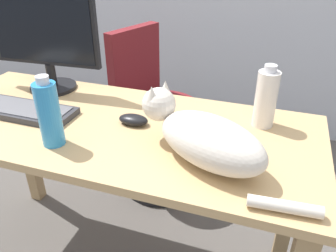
{
  "coord_description": "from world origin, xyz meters",
  "views": [
    {
      "loc": [
        0.54,
        -0.95,
        1.36
      ],
      "look_at": [
        0.23,
        -0.05,
        0.81
      ],
      "focal_mm": 36.05,
      "sensor_mm": 36.0,
      "label": 1
    }
  ],
  "objects_px": {
    "cat": "(205,137)",
    "monitor": "(45,38)",
    "computer_mouse": "(133,120)",
    "water_bottle": "(266,98)",
    "spray_bottle": "(49,114)",
    "keyboard": "(20,110)",
    "office_chair": "(154,123)"
  },
  "relations": [
    {
      "from": "office_chair",
      "to": "water_bottle",
      "type": "xyz_separation_m",
      "value": [
        0.61,
        -0.47,
        0.46
      ]
    },
    {
      "from": "monitor",
      "to": "computer_mouse",
      "type": "distance_m",
      "value": 0.55
    },
    {
      "from": "office_chair",
      "to": "monitor",
      "type": "relative_size",
      "value": 1.93
    },
    {
      "from": "cat",
      "to": "computer_mouse",
      "type": "height_order",
      "value": "cat"
    },
    {
      "from": "cat",
      "to": "water_bottle",
      "type": "xyz_separation_m",
      "value": [
        0.15,
        0.28,
        0.02
      ]
    },
    {
      "from": "monitor",
      "to": "cat",
      "type": "distance_m",
      "value": 0.84
    },
    {
      "from": "cat",
      "to": "water_bottle",
      "type": "height_order",
      "value": "water_bottle"
    },
    {
      "from": "computer_mouse",
      "to": "keyboard",
      "type": "bearing_deg",
      "value": -172.43
    },
    {
      "from": "spray_bottle",
      "to": "cat",
      "type": "bearing_deg",
      "value": 7.64
    },
    {
      "from": "office_chair",
      "to": "cat",
      "type": "relative_size",
      "value": 1.66
    },
    {
      "from": "cat",
      "to": "monitor",
      "type": "bearing_deg",
      "value": 157.33
    },
    {
      "from": "office_chair",
      "to": "cat",
      "type": "height_order",
      "value": "cat"
    },
    {
      "from": "keyboard",
      "to": "computer_mouse",
      "type": "xyz_separation_m",
      "value": [
        0.45,
        0.06,
        0.0
      ]
    },
    {
      "from": "cat",
      "to": "water_bottle",
      "type": "relative_size",
      "value": 2.47
    },
    {
      "from": "office_chair",
      "to": "computer_mouse",
      "type": "xyz_separation_m",
      "value": [
        0.16,
        -0.62,
        0.37
      ]
    },
    {
      "from": "keyboard",
      "to": "water_bottle",
      "type": "bearing_deg",
      "value": 12.97
    },
    {
      "from": "office_chair",
      "to": "computer_mouse",
      "type": "distance_m",
      "value": 0.74
    },
    {
      "from": "cat",
      "to": "water_bottle",
      "type": "bearing_deg",
      "value": 62.18
    },
    {
      "from": "spray_bottle",
      "to": "office_chair",
      "type": "bearing_deg",
      "value": 87.92
    },
    {
      "from": "keyboard",
      "to": "computer_mouse",
      "type": "height_order",
      "value": "computer_mouse"
    },
    {
      "from": "monitor",
      "to": "spray_bottle",
      "type": "distance_m",
      "value": 0.49
    },
    {
      "from": "cat",
      "to": "computer_mouse",
      "type": "distance_m",
      "value": 0.33
    },
    {
      "from": "office_chair",
      "to": "computer_mouse",
      "type": "bearing_deg",
      "value": -75.12
    },
    {
      "from": "computer_mouse",
      "to": "spray_bottle",
      "type": "xyz_separation_m",
      "value": [
        -0.19,
        -0.2,
        0.09
      ]
    },
    {
      "from": "monitor",
      "to": "keyboard",
      "type": "relative_size",
      "value": 1.09
    },
    {
      "from": "keyboard",
      "to": "spray_bottle",
      "type": "distance_m",
      "value": 0.31
    },
    {
      "from": "keyboard",
      "to": "water_bottle",
      "type": "distance_m",
      "value": 0.92
    },
    {
      "from": "office_chair",
      "to": "spray_bottle",
      "type": "bearing_deg",
      "value": -92.08
    },
    {
      "from": "water_bottle",
      "to": "spray_bottle",
      "type": "bearing_deg",
      "value": -151.31
    },
    {
      "from": "water_bottle",
      "to": "monitor",
      "type": "bearing_deg",
      "value": 177.77
    },
    {
      "from": "keyboard",
      "to": "spray_bottle",
      "type": "relative_size",
      "value": 1.86
    },
    {
      "from": "office_chair",
      "to": "spray_bottle",
      "type": "height_order",
      "value": "spray_bottle"
    }
  ]
}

